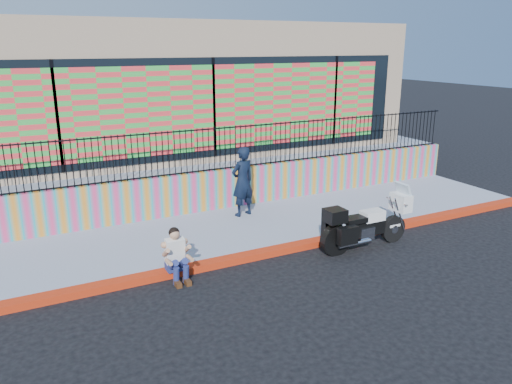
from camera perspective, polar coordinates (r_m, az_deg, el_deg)
ground at (r=11.60m, az=3.40°, el=-6.82°), size 90.00×90.00×0.00m
red_curb at (r=11.57m, az=3.41°, el=-6.48°), size 16.00×0.30×0.15m
sidewalk at (r=12.91m, az=-0.31°, el=-3.95°), size 16.00×3.00×0.15m
mural_wall at (r=14.09m, az=-3.26°, el=0.47°), size 16.00×0.20×1.10m
metal_fence at (r=13.82m, az=-3.34°, el=5.05°), size 15.80×0.04×1.20m
elevated_platform at (r=18.75m, az=-9.64°, el=4.07°), size 16.00×10.00×1.25m
storefront_building at (r=18.17m, az=-9.82°, el=12.05°), size 14.00×8.06×4.00m
police_motorcycle at (r=11.82m, az=12.27°, el=-3.54°), size 2.34×0.77×1.46m
police_officer at (r=13.26m, az=-1.54°, el=1.21°), size 0.77×0.59×1.88m
seated_man at (r=10.20m, az=-8.97°, el=-7.63°), size 0.54×0.71×1.06m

